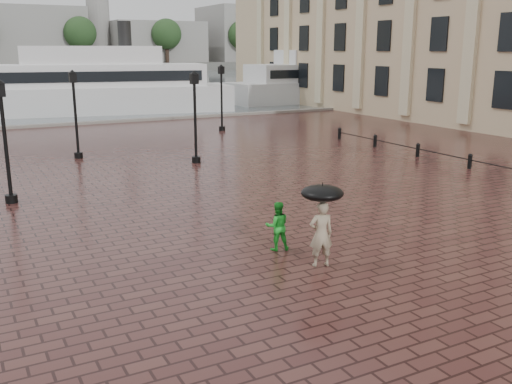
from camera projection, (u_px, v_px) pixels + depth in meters
ground at (289, 261)px, 15.34m from camera, size 300.00×300.00×0.00m
harbour_water at (2, 84)px, 94.22m from camera, size 240.00×240.00×0.00m
quay_edge at (69, 125)px, 42.78m from camera, size 80.00×0.60×0.30m
distant_skyline at (163, 35)px, 163.47m from camera, size 102.50×22.00×33.00m
bollard_row at (470, 160)px, 27.17m from camera, size 0.22×21.22×0.73m
street_lamps at (85, 114)px, 29.14m from camera, size 21.44×14.44×4.40m
adult_pedestrian at (321, 234)px, 14.82m from camera, size 0.73×0.58×1.75m
child_pedestrian at (277, 226)px, 16.06m from camera, size 0.81×0.71×1.41m
ferry_near at (94, 86)px, 50.48m from camera, size 24.89×9.88×7.95m
ferry_far at (326, 80)px, 62.86m from camera, size 23.01×6.41×7.48m
umbrella at (322, 193)px, 14.55m from camera, size 1.10×1.10×1.16m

